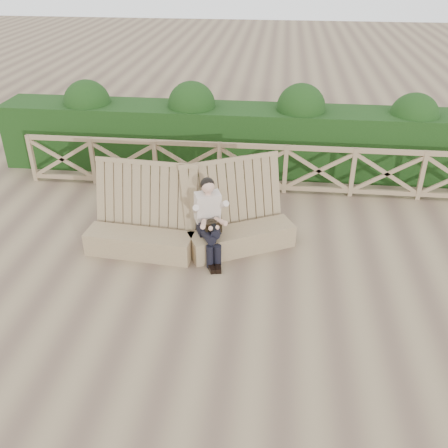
# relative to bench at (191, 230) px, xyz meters

# --- Properties ---
(ground) EXTENTS (60.00, 60.00, 0.00)m
(ground) POSITION_rel_bench_xyz_m (0.92, -1.00, -0.39)
(ground) COLOR brown
(ground) RESTS_ON ground
(bench) EXTENTS (3.69, 1.54, 1.55)m
(bench) POSITION_rel_bench_xyz_m (0.00, 0.00, 0.00)
(bench) COLOR #7E6248
(bench) RESTS_ON ground
(woman) EXTENTS (0.60, 0.96, 1.44)m
(woman) POSITION_rel_bench_xyz_m (0.36, -0.15, 0.37)
(woman) COLOR black
(woman) RESTS_ON ground
(guardrail) EXTENTS (10.10, 0.09, 1.10)m
(guardrail) POSITION_rel_bench_xyz_m (0.92, 2.50, 0.17)
(guardrail) COLOR #896E50
(guardrail) RESTS_ON ground
(hedge) EXTENTS (12.00, 1.20, 1.50)m
(hedge) POSITION_rel_bench_xyz_m (0.92, 3.70, 0.36)
(hedge) COLOR black
(hedge) RESTS_ON ground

